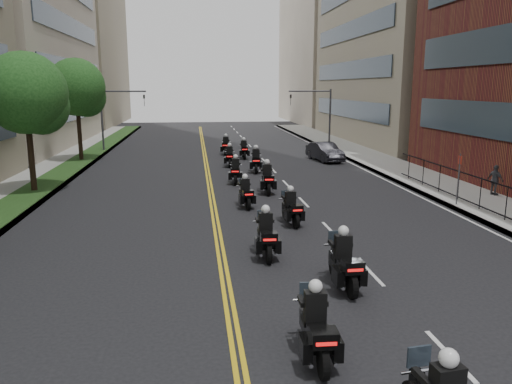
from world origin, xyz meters
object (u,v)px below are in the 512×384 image
motorcycle_3 (344,264)px  motorcycle_6 (246,194)px  motorcycle_11 (244,150)px  motorcycle_9 (256,161)px  motorcycle_12 (226,146)px  motorcycle_5 (291,209)px  parked_sedan (325,152)px  motorcycle_10 (230,157)px  motorcycle_4 (266,236)px  motorcycle_2 (316,329)px  motorcycle_8 (236,172)px  motorcycle_7 (267,180)px  pedestrian_c (495,180)px

motorcycle_3 → motorcycle_6: size_ratio=1.13×
motorcycle_6 → motorcycle_11: (1.59, 16.85, 0.04)m
motorcycle_9 → motorcycle_12: 9.56m
motorcycle_5 → parked_sedan: size_ratio=0.51×
motorcycle_3 → motorcycle_12: bearing=92.5°
motorcycle_10 → motorcycle_11: motorcycle_10 is taller
motorcycle_4 → motorcycle_10: size_ratio=1.04×
motorcycle_5 → motorcycle_12: bearing=87.5°
motorcycle_3 → motorcycle_2: bearing=-115.6°
motorcycle_4 → parked_sedan: 23.44m
motorcycle_11 → motorcycle_3: bearing=-88.2°
motorcycle_8 → motorcycle_11: motorcycle_8 is taller
motorcycle_4 → motorcycle_12: size_ratio=1.00×
motorcycle_7 → motorcycle_8: (-1.51, 3.11, -0.05)m
motorcycle_5 → motorcycle_8: motorcycle_8 is taller
motorcycle_7 → motorcycle_10: 9.78m
motorcycle_2 → parked_sedan: bearing=76.8°
motorcycle_3 → motorcycle_8: motorcycle_3 is taller
motorcycle_2 → motorcycle_3: bearing=66.8°
motorcycle_5 → motorcycle_10: motorcycle_10 is taller
motorcycle_12 → parked_sedan: size_ratio=0.55×
motorcycle_8 → motorcycle_6: bearing=-84.0°
motorcycle_5 → motorcycle_8: (-1.60, 9.65, 0.03)m
motorcycle_5 → parked_sedan: bearing=65.1°
motorcycle_9 → pedestrian_c: (11.60, -9.69, 0.22)m
parked_sedan → motorcycle_11: bearing=151.8°
motorcycle_3 → motorcycle_5: size_ratio=1.11×
motorcycle_8 → pedestrian_c: pedestrian_c is taller
motorcycle_2 → motorcycle_6: motorcycle_2 is taller
motorcycle_4 → pedestrian_c: (13.40, 7.77, 0.25)m
motorcycle_11 → parked_sedan: (6.27, -2.11, 0.05)m
motorcycle_9 → motorcycle_8: bearing=-108.6°
motorcycle_2 → motorcycle_12: size_ratio=0.99×
motorcycle_5 → motorcycle_11: motorcycle_11 is taller
motorcycle_3 → motorcycle_5: motorcycle_3 is taller
motorcycle_6 → pedestrian_c: (13.36, 0.44, 0.31)m
motorcycle_11 → motorcycle_9: bearing=-87.3°
parked_sedan → motorcycle_3: bearing=-113.1°
motorcycle_11 → motorcycle_2: bearing=-91.6°
motorcycle_6 → motorcycle_3: bearing=-84.6°
motorcycle_2 → motorcycle_10: 27.00m
motorcycle_10 → motorcycle_3: bearing=-81.7°
motorcycle_4 → motorcycle_7: 10.63m
motorcycle_3 → motorcycle_11: size_ratio=1.07×
motorcycle_6 → motorcycle_12: (0.27, 19.57, 0.07)m
motorcycle_7 → motorcycle_10: bearing=100.9°
motorcycle_3 → motorcycle_6: (-1.84, 10.38, -0.09)m
motorcycle_12 → motorcycle_10: bearing=-84.4°
motorcycle_2 → motorcycle_12: bearing=91.5°
motorcycle_4 → motorcycle_9: motorcycle_9 is taller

